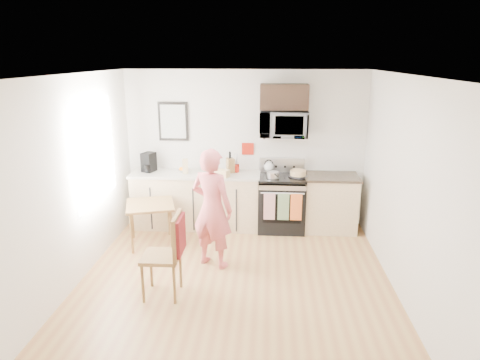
# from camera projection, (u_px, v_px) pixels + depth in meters

# --- Properties ---
(floor) EXTENTS (4.60, 4.60, 0.00)m
(floor) POSITION_uv_depth(u_px,v_px,m) (234.00, 288.00, 5.37)
(floor) COLOR #A36B3F
(floor) RESTS_ON ground
(back_wall) EXTENTS (4.00, 0.04, 2.60)m
(back_wall) POSITION_uv_depth(u_px,v_px,m) (245.00, 149.00, 7.21)
(back_wall) COLOR white
(back_wall) RESTS_ON floor
(front_wall) EXTENTS (4.00, 0.04, 2.60)m
(front_wall) POSITION_uv_depth(u_px,v_px,m) (204.00, 294.00, 2.80)
(front_wall) COLOR white
(front_wall) RESTS_ON floor
(left_wall) EXTENTS (0.04, 4.60, 2.60)m
(left_wall) POSITION_uv_depth(u_px,v_px,m) (68.00, 186.00, 5.14)
(left_wall) COLOR white
(left_wall) RESTS_ON floor
(right_wall) EXTENTS (0.04, 4.60, 2.60)m
(right_wall) POSITION_uv_depth(u_px,v_px,m) (408.00, 193.00, 4.87)
(right_wall) COLOR white
(right_wall) RESTS_ON floor
(ceiling) EXTENTS (4.00, 4.60, 0.04)m
(ceiling) POSITION_uv_depth(u_px,v_px,m) (233.00, 75.00, 4.64)
(ceiling) COLOR white
(ceiling) RESTS_ON back_wall
(window) EXTENTS (0.06, 1.40, 1.50)m
(window) POSITION_uv_depth(u_px,v_px,m) (95.00, 151.00, 5.83)
(window) COLOR silver
(window) RESTS_ON left_wall
(cabinet_left) EXTENTS (2.10, 0.60, 0.90)m
(cabinet_left) POSITION_uv_depth(u_px,v_px,m) (196.00, 201.00, 7.21)
(cabinet_left) COLOR tan
(cabinet_left) RESTS_ON floor
(countertop_left) EXTENTS (2.14, 0.64, 0.04)m
(countertop_left) POSITION_uv_depth(u_px,v_px,m) (196.00, 174.00, 7.08)
(countertop_left) COLOR beige
(countertop_left) RESTS_ON cabinet_left
(cabinet_right) EXTENTS (0.84, 0.60, 0.90)m
(cabinet_right) POSITION_uv_depth(u_px,v_px,m) (330.00, 204.00, 7.07)
(cabinet_right) COLOR tan
(cabinet_right) RESTS_ON floor
(countertop_right) EXTENTS (0.88, 0.64, 0.04)m
(countertop_right) POSITION_uv_depth(u_px,v_px,m) (332.00, 177.00, 6.93)
(countertop_right) COLOR black
(countertop_right) RESTS_ON cabinet_right
(range) EXTENTS (0.76, 0.70, 1.16)m
(range) POSITION_uv_depth(u_px,v_px,m) (281.00, 204.00, 7.10)
(range) COLOR black
(range) RESTS_ON floor
(microwave) EXTENTS (0.76, 0.51, 0.42)m
(microwave) POSITION_uv_depth(u_px,v_px,m) (283.00, 124.00, 6.83)
(microwave) COLOR #BCBCC1
(microwave) RESTS_ON back_wall
(upper_cabinet) EXTENTS (0.76, 0.35, 0.40)m
(upper_cabinet) POSITION_uv_depth(u_px,v_px,m) (284.00, 97.00, 6.76)
(upper_cabinet) COLOR black
(upper_cabinet) RESTS_ON back_wall
(wall_art) EXTENTS (0.50, 0.04, 0.65)m
(wall_art) POSITION_uv_depth(u_px,v_px,m) (173.00, 121.00, 7.14)
(wall_art) COLOR black
(wall_art) RESTS_ON back_wall
(wall_trivet) EXTENTS (0.20, 0.02, 0.20)m
(wall_trivet) POSITION_uv_depth(u_px,v_px,m) (248.00, 149.00, 7.19)
(wall_trivet) COLOR #A21A0D
(wall_trivet) RESTS_ON back_wall
(person) EXTENTS (0.71, 0.61, 1.66)m
(person) POSITION_uv_depth(u_px,v_px,m) (212.00, 209.00, 5.75)
(person) COLOR #D33A49
(person) RESTS_ON floor
(dining_table) EXTENTS (0.75, 0.75, 0.65)m
(dining_table) POSITION_uv_depth(u_px,v_px,m) (150.00, 208.00, 6.48)
(dining_table) COLOR brown
(dining_table) RESTS_ON floor
(chair) EXTENTS (0.49, 0.44, 1.04)m
(chair) POSITION_uv_depth(u_px,v_px,m) (173.00, 244.00, 5.03)
(chair) COLOR brown
(chair) RESTS_ON floor
(knife_block) EXTENTS (0.16, 0.18, 0.24)m
(knife_block) POSITION_uv_depth(u_px,v_px,m) (230.00, 165.00, 7.08)
(knife_block) COLOR brown
(knife_block) RESTS_ON countertop_left
(utensil_crock) EXTENTS (0.10, 0.10, 0.31)m
(utensil_crock) POSITION_uv_depth(u_px,v_px,m) (236.00, 165.00, 7.10)
(utensil_crock) COLOR #A21A0D
(utensil_crock) RESTS_ON countertop_left
(fruit_bowl) EXTENTS (0.25, 0.25, 0.09)m
(fruit_bowl) POSITION_uv_depth(u_px,v_px,m) (183.00, 170.00, 7.13)
(fruit_bowl) COLOR white
(fruit_bowl) RESTS_ON countertop_left
(milk_carton) EXTENTS (0.11, 0.11, 0.24)m
(milk_carton) POSITION_uv_depth(u_px,v_px,m) (185.00, 166.00, 7.03)
(milk_carton) COLOR tan
(milk_carton) RESTS_ON countertop_left
(coffee_maker) EXTENTS (0.24, 0.29, 0.32)m
(coffee_maker) POSITION_uv_depth(u_px,v_px,m) (149.00, 163.00, 7.13)
(coffee_maker) COLOR black
(coffee_maker) RESTS_ON countertop_left
(bread_bag) EXTENTS (0.35, 0.25, 0.11)m
(bread_bag) POSITION_uv_depth(u_px,v_px,m) (219.00, 173.00, 6.85)
(bread_bag) COLOR #D5B870
(bread_bag) RESTS_ON countertop_left
(cake) EXTENTS (0.31, 0.31, 0.10)m
(cake) POSITION_uv_depth(u_px,v_px,m) (298.00, 174.00, 6.91)
(cake) COLOR black
(cake) RESTS_ON range
(kettle) EXTENTS (0.17, 0.17, 0.21)m
(kettle) POSITION_uv_depth(u_px,v_px,m) (269.00, 167.00, 7.17)
(kettle) COLOR white
(kettle) RESTS_ON range
(pot) EXTENTS (0.20, 0.34, 0.10)m
(pot) POSITION_uv_depth(u_px,v_px,m) (273.00, 175.00, 6.82)
(pot) COLOR #BCBCC1
(pot) RESTS_ON range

